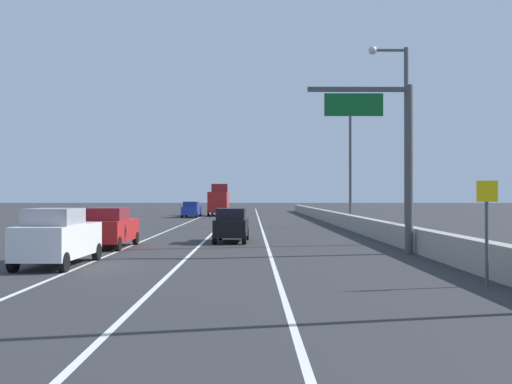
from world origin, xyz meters
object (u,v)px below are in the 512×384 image
object	(u,v)px
lamp_post_right_third	(347,155)
car_black_2	(231,225)
lamp_post_right_second	(402,131)
car_blue_0	(191,209)
car_red_3	(110,228)
overhead_sign_gantry	(392,147)
car_white_1	(58,237)
box_truck	(219,201)
speed_advisory_sign	(487,224)

from	to	relation	value
lamp_post_right_third	car_black_2	world-z (taller)	lamp_post_right_third
lamp_post_right_second	car_black_2	distance (m)	10.55
lamp_post_right_second	car_blue_0	world-z (taller)	lamp_post_right_second
lamp_post_right_third	car_black_2	xyz separation A→B (m)	(-9.14, -16.85, -5.09)
car_black_2	car_red_3	xyz separation A→B (m)	(-5.87, -3.67, 0.05)
overhead_sign_gantry	car_white_1	distance (m)	14.57
lamp_post_right_third	car_red_3	world-z (taller)	lamp_post_right_third
box_truck	car_blue_0	bearing A→B (deg)	-113.36
overhead_sign_gantry	box_truck	world-z (taller)	overhead_sign_gantry
lamp_post_right_third	box_truck	bearing A→B (deg)	113.19
car_black_2	box_truck	xyz separation A→B (m)	(-3.14, 45.52, 0.97)
overhead_sign_gantry	box_truck	xyz separation A→B (m)	(-10.50, 52.37, -2.82)
car_black_2	car_blue_0	bearing A→B (deg)	98.93
speed_advisory_sign	car_red_3	world-z (taller)	speed_advisory_sign
lamp_post_right_second	box_truck	size ratio (longest dim) A/B	1.20
overhead_sign_gantry	car_red_3	bearing A→B (deg)	166.43
car_white_1	box_truck	bearing A→B (deg)	87.13
lamp_post_right_second	box_truck	world-z (taller)	lamp_post_right_second
car_blue_0	box_truck	xyz separation A→B (m)	(2.95, 6.82, 0.96)
lamp_post_right_second	overhead_sign_gantry	bearing A→B (deg)	-108.18
speed_advisory_sign	car_black_2	world-z (taller)	speed_advisory_sign
lamp_post_right_third	car_white_1	world-z (taller)	lamp_post_right_third
overhead_sign_gantry	box_truck	distance (m)	53.49
car_black_2	car_red_3	distance (m)	6.92
lamp_post_right_second	lamp_post_right_third	distance (m)	18.38
overhead_sign_gantry	lamp_post_right_second	world-z (taller)	lamp_post_right_second
speed_advisory_sign	lamp_post_right_third	bearing A→B (deg)	87.70
overhead_sign_gantry	car_white_1	world-z (taller)	overhead_sign_gantry
car_black_2	box_truck	bearing A→B (deg)	93.94
lamp_post_right_second	box_truck	bearing A→B (deg)	104.59
speed_advisory_sign	box_truck	xyz separation A→B (m)	(-10.94, 61.99, 0.14)
overhead_sign_gantry	car_blue_0	world-z (taller)	overhead_sign_gantry
lamp_post_right_third	car_white_1	bearing A→B (deg)	-118.18
overhead_sign_gantry	lamp_post_right_third	size ratio (longest dim) A/B	0.71
speed_advisory_sign	car_white_1	distance (m)	14.72
speed_advisory_sign	lamp_post_right_second	bearing A→B (deg)	85.01
lamp_post_right_second	car_red_3	size ratio (longest dim) A/B	2.23
box_truck	speed_advisory_sign	bearing A→B (deg)	-79.99
car_blue_0	car_white_1	distance (m)	50.09
car_red_3	box_truck	world-z (taller)	box_truck
lamp_post_right_second	lamp_post_right_third	bearing A→B (deg)	89.91
speed_advisory_sign	car_red_3	xyz separation A→B (m)	(-13.67, 12.81, -0.77)
overhead_sign_gantry	speed_advisory_sign	distance (m)	10.07
car_red_3	lamp_post_right_second	bearing A→B (deg)	8.11
overhead_sign_gantry	car_white_1	xyz separation A→B (m)	(-13.35, -4.54, -3.67)
car_red_3	box_truck	xyz separation A→B (m)	(2.73, 49.18, 0.92)
lamp_post_right_second	speed_advisory_sign	bearing A→B (deg)	-94.99
car_red_3	car_blue_0	bearing A→B (deg)	90.29
speed_advisory_sign	box_truck	bearing A→B (deg)	100.01
lamp_post_right_third	box_truck	xyz separation A→B (m)	(-12.28, 28.67, -4.12)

